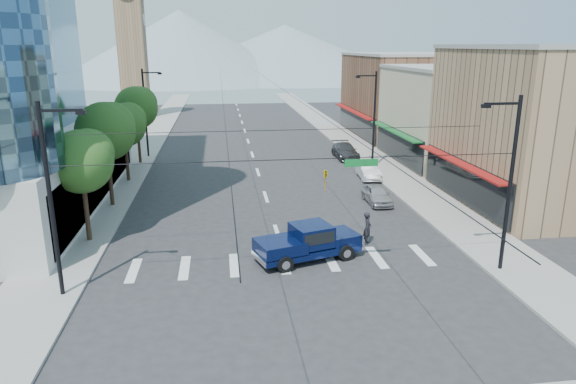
# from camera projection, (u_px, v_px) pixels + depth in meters

# --- Properties ---
(ground) EXTENTS (160.00, 160.00, 0.00)m
(ground) POSITION_uv_depth(u_px,v_px,m) (290.00, 274.00, 26.13)
(ground) COLOR #28282B
(ground) RESTS_ON ground
(sidewalk_left) EXTENTS (4.00, 120.00, 0.15)m
(sidewalk_left) POSITION_uv_depth(u_px,v_px,m) (149.00, 140.00, 62.71)
(sidewalk_left) COLOR gray
(sidewalk_left) RESTS_ON ground
(sidewalk_right) EXTENTS (4.00, 120.00, 0.15)m
(sidewalk_right) POSITION_uv_depth(u_px,v_px,m) (341.00, 136.00, 65.74)
(sidewalk_right) COLOR gray
(sidewalk_right) RESTS_ON ground
(shop_near) EXTENTS (12.00, 14.00, 11.00)m
(shop_near) POSITION_uv_depth(u_px,v_px,m) (548.00, 129.00, 36.66)
(shop_near) COLOR #8C6B4C
(shop_near) RESTS_ON ground
(shop_mid) EXTENTS (12.00, 14.00, 9.00)m
(shop_mid) POSITION_uv_depth(u_px,v_px,m) (459.00, 117.00, 50.28)
(shop_mid) COLOR tan
(shop_mid) RESTS_ON ground
(shop_far) EXTENTS (12.00, 18.00, 10.00)m
(shop_far) POSITION_uv_depth(u_px,v_px,m) (403.00, 96.00, 65.39)
(shop_far) COLOR brown
(shop_far) RESTS_ON ground
(clock_tower) EXTENTS (4.80, 4.80, 20.40)m
(clock_tower) POSITION_uv_depth(u_px,v_px,m) (132.00, 49.00, 80.19)
(clock_tower) COLOR #8C6B4C
(clock_tower) RESTS_ON ground
(mountain_left) EXTENTS (80.00, 80.00, 22.00)m
(mountain_left) POSITION_uv_depth(u_px,v_px,m) (181.00, 46.00, 164.14)
(mountain_left) COLOR gray
(mountain_left) RESTS_ON ground
(mountain_right) EXTENTS (90.00, 90.00, 18.00)m
(mountain_right) POSITION_uv_depth(u_px,v_px,m) (285.00, 52.00, 178.64)
(mountain_right) COLOR gray
(mountain_right) RESTS_ON ground
(tree_near) EXTENTS (3.65, 3.64, 6.71)m
(tree_near) POSITION_uv_depth(u_px,v_px,m) (83.00, 159.00, 29.17)
(tree_near) COLOR black
(tree_near) RESTS_ON ground
(tree_midnear) EXTENTS (4.09, 4.09, 7.52)m
(tree_midnear) POSITION_uv_depth(u_px,v_px,m) (108.00, 129.00, 35.67)
(tree_midnear) COLOR black
(tree_midnear) RESTS_ON ground
(tree_midfar) EXTENTS (3.65, 3.64, 6.71)m
(tree_midfar) POSITION_uv_depth(u_px,v_px,m) (126.00, 123.00, 42.51)
(tree_midfar) COLOR black
(tree_midfar) RESTS_ON ground
(tree_far) EXTENTS (4.09, 4.09, 7.52)m
(tree_far) POSITION_uv_depth(u_px,v_px,m) (137.00, 106.00, 49.01)
(tree_far) COLOR black
(tree_far) RESTS_ON ground
(signal_rig) EXTENTS (21.80, 0.20, 9.00)m
(signal_rig) POSITION_uv_depth(u_px,v_px,m) (298.00, 192.00, 23.92)
(signal_rig) COLOR black
(signal_rig) RESTS_ON ground
(lamp_pole_nw) EXTENTS (2.00, 0.25, 9.00)m
(lamp_pole_nw) POSITION_uv_depth(u_px,v_px,m) (146.00, 110.00, 52.01)
(lamp_pole_nw) COLOR black
(lamp_pole_nw) RESTS_ON ground
(lamp_pole_ne) EXTENTS (2.00, 0.25, 9.00)m
(lamp_pole_ne) POSITION_uv_depth(u_px,v_px,m) (373.00, 116.00, 47.08)
(lamp_pole_ne) COLOR black
(lamp_pole_ne) RESTS_ON ground
(pickup_truck) EXTENTS (6.14, 3.66, 1.97)m
(pickup_truck) POSITION_uv_depth(u_px,v_px,m) (307.00, 242.00, 27.67)
(pickup_truck) COLOR #071138
(pickup_truck) RESTS_ON ground
(pedestrian) EXTENTS (0.69, 0.83, 1.95)m
(pedestrian) POSITION_uv_depth(u_px,v_px,m) (367.00, 228.00, 29.86)
(pedestrian) COLOR black
(pedestrian) RESTS_ON ground
(parked_car_near) EXTENTS (1.60, 3.96, 1.35)m
(parked_car_near) POSITION_uv_depth(u_px,v_px,m) (377.00, 194.00, 37.73)
(parked_car_near) COLOR #A0A1A5
(parked_car_near) RESTS_ON ground
(parked_car_mid) EXTENTS (1.89, 4.62, 1.49)m
(parked_car_mid) POSITION_uv_depth(u_px,v_px,m) (368.00, 170.00, 44.83)
(parked_car_mid) COLOR white
(parked_car_mid) RESTS_ON ground
(parked_car_far) EXTENTS (2.13, 5.19, 1.50)m
(parked_car_far) POSITION_uv_depth(u_px,v_px,m) (345.00, 151.00, 52.79)
(parked_car_far) COLOR #343437
(parked_car_far) RESTS_ON ground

